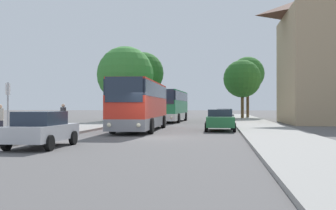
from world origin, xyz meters
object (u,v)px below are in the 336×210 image
(pedestrian_waiting_near, at_px, (0,120))
(tree_left_near, at_px, (143,73))
(pedestrian_waiting_far, at_px, (63,117))
(tree_right_mid, at_px, (242,79))
(parked_car_right_near, at_px, (220,120))
(parked_car_right_far, at_px, (224,115))
(bus_front, at_px, (141,105))
(bus_stop_sign, at_px, (8,103))
(tree_right_near, at_px, (248,74))
(bus_middle, at_px, (171,105))
(parked_car_left_curb, at_px, (42,129))
(tree_left_far, at_px, (125,75))

(pedestrian_waiting_near, distance_m, tree_left_near, 30.35)
(pedestrian_waiting_far, bearing_deg, tree_right_mid, 140.39)
(parked_car_right_near, xyz_separation_m, pedestrian_waiting_near, (-11.85, -7.90, 0.20))
(parked_car_right_far, bearing_deg, bus_front, 65.49)
(bus_stop_sign, bearing_deg, tree_right_near, 68.92)
(pedestrian_waiting_far, xyz_separation_m, tree_right_mid, (12.84, 29.06, 4.36))
(parked_car_right_far, xyz_separation_m, tree_right_mid, (2.49, 10.43, 4.62))
(pedestrian_waiting_near, relative_size, pedestrian_waiting_far, 0.97)
(bus_middle, height_order, parked_car_right_far, bus_middle)
(bus_middle, bearing_deg, tree_right_mid, 49.60)
(parked_car_left_curb, bearing_deg, bus_front, 80.81)
(bus_middle, xyz_separation_m, parked_car_right_near, (5.42, -15.57, -1.04))
(bus_stop_sign, xyz_separation_m, tree_left_near, (0.91, 30.97, 4.15))
(bus_front, relative_size, parked_car_left_curb, 2.85)
(bus_stop_sign, relative_size, tree_right_near, 0.32)
(bus_front, relative_size, pedestrian_waiting_near, 7.01)
(bus_front, height_order, tree_right_mid, tree_right_mid)
(bus_front, xyz_separation_m, pedestrian_waiting_far, (-4.32, -3.55, -0.80))
(parked_car_right_far, bearing_deg, pedestrian_waiting_far, 58.24)
(tree_left_near, bearing_deg, parked_car_right_far, -35.41)
(bus_front, height_order, tree_left_near, tree_left_near)
(bus_front, bearing_deg, parked_car_right_far, 66.40)
(pedestrian_waiting_near, xyz_separation_m, pedestrian_waiting_far, (1.98, 3.88, 0.03))
(parked_car_right_far, xyz_separation_m, pedestrian_waiting_far, (-10.35, -18.63, 0.26))
(bus_front, bearing_deg, pedestrian_waiting_near, -132.04)
(parked_car_left_curb, xyz_separation_m, bus_stop_sign, (-3.44, 3.37, 1.10))
(parked_car_right_near, height_order, pedestrian_waiting_far, pedestrian_waiting_far)
(parked_car_left_curb, xyz_separation_m, parked_car_right_far, (7.82, 26.99, -0.02))
(bus_front, relative_size, tree_left_far, 1.40)
(pedestrian_waiting_far, distance_m, tree_left_near, 26.45)
(pedestrian_waiting_far, bearing_deg, parked_car_right_far, 135.17)
(tree_right_mid, bearing_deg, bus_middle, -131.52)
(parked_car_right_far, distance_m, tree_left_far, 12.00)
(bus_stop_sign, distance_m, pedestrian_waiting_near, 1.78)
(pedestrian_waiting_near, height_order, tree_right_near, tree_right_near)
(parked_car_right_near, height_order, tree_left_near, tree_left_near)
(parked_car_left_curb, relative_size, parked_car_right_near, 0.91)
(parked_car_right_far, bearing_deg, parked_car_left_curb, 71.15)
(bus_stop_sign, distance_m, tree_left_near, 31.26)
(tree_right_near, bearing_deg, tree_right_mid, -103.35)
(parked_car_right_near, distance_m, tree_left_near, 24.64)
(tree_left_near, bearing_deg, pedestrian_waiting_far, -90.02)
(bus_front, height_order, pedestrian_waiting_far, bus_front)
(bus_middle, bearing_deg, bus_stop_sign, -101.17)
(bus_front, height_order, parked_car_right_far, bus_front)
(bus_middle, relative_size, tree_left_far, 1.41)
(bus_front, height_order, parked_car_right_near, bus_front)
(pedestrian_waiting_near, bearing_deg, pedestrian_waiting_far, 122.67)
(bus_middle, xyz_separation_m, tree_right_mid, (8.38, 9.47, 3.56))
(pedestrian_waiting_near, xyz_separation_m, tree_left_far, (1.25, 23.34, 4.31))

